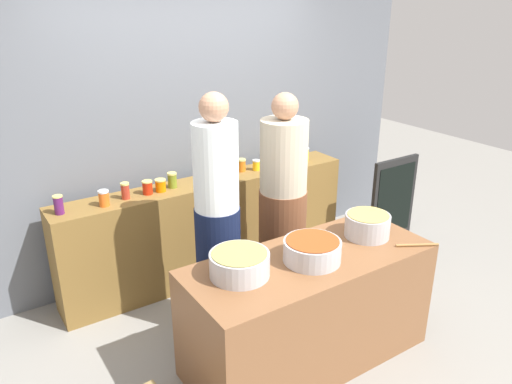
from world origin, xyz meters
TOP-DOWN VIEW (x-y plane):
  - ground at (0.00, 0.00)m, footprint 12.00×12.00m
  - storefront_wall at (0.00, 1.45)m, footprint 4.80×0.12m
  - display_shelf at (0.00, 1.10)m, footprint 2.70×0.36m
  - prep_table at (0.00, -0.30)m, footprint 1.70×0.70m
  - preserve_jar_0 at (-1.24, 1.08)m, footprint 0.07×0.07m
  - preserve_jar_1 at (-0.92, 1.05)m, footprint 0.08×0.08m
  - preserve_jar_2 at (-0.74, 1.09)m, footprint 0.07×0.07m
  - preserve_jar_3 at (-0.56, 1.09)m, footprint 0.08×0.08m
  - preserve_jar_4 at (-0.44, 1.09)m, footprint 0.09×0.09m
  - preserve_jar_5 at (-0.33, 1.12)m, footprint 0.08×0.08m
  - preserve_jar_6 at (0.01, 1.12)m, footprint 0.08×0.08m
  - preserve_jar_7 at (0.37, 1.15)m, footprint 0.08×0.08m
  - preserve_jar_8 at (0.50, 1.11)m, footprint 0.07×0.07m
  - preserve_jar_9 at (0.70, 1.10)m, footprint 0.09×0.09m
  - preserve_jar_10 at (1.03, 1.07)m, footprint 0.09×0.09m
  - cooking_pot_left at (-0.50, -0.23)m, footprint 0.37×0.37m
  - cooking_pot_center at (-0.02, -0.34)m, footprint 0.37×0.37m
  - cooking_pot_right at (0.53, -0.27)m, footprint 0.32×0.32m
  - wooden_spoon at (0.71, -0.58)m, footprint 0.27×0.16m
  - cook_with_tongs at (-0.34, 0.33)m, footprint 0.33×0.33m
  - cook_in_cap at (0.34, 0.47)m, footprint 0.39×0.39m
  - chalkboard_sign at (1.76, 0.55)m, footprint 0.57×0.05m

SIDE VIEW (x-z plane):
  - ground at x=0.00m, z-range 0.00..0.00m
  - prep_table at x=0.00m, z-range 0.00..0.80m
  - display_shelf at x=0.00m, z-range 0.00..0.91m
  - chalkboard_sign at x=1.76m, z-range 0.01..0.95m
  - cook_in_cap at x=0.34m, z-range -0.08..1.65m
  - wooden_spoon at x=0.71m, z-range 0.80..0.82m
  - cook_with_tongs at x=-0.34m, z-range -0.07..1.75m
  - cooking_pot_center at x=-0.02m, z-range 0.80..0.95m
  - cooking_pot_left at x=-0.50m, z-range 0.80..0.96m
  - cooking_pot_right at x=0.53m, z-range 0.80..0.97m
  - preserve_jar_8 at x=0.50m, z-range 0.91..1.01m
  - preserve_jar_4 at x=-0.44m, z-range 0.91..1.01m
  - preserve_jar_6 at x=0.01m, z-range 0.91..1.01m
  - preserve_jar_9 at x=0.70m, z-range 0.91..1.02m
  - preserve_jar_3 at x=-0.56m, z-range 0.91..1.02m
  - preserve_jar_7 at x=0.37m, z-range 0.91..1.02m
  - preserve_jar_1 at x=-0.92m, z-range 0.91..1.03m
  - preserve_jar_5 at x=-0.33m, z-range 0.91..1.04m
  - preserve_jar_2 at x=-0.74m, z-range 0.91..1.04m
  - preserve_jar_10 at x=1.03m, z-range 0.91..1.04m
  - preserve_jar_0 at x=-1.24m, z-range 0.91..1.05m
  - storefront_wall at x=0.00m, z-range 0.00..3.00m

